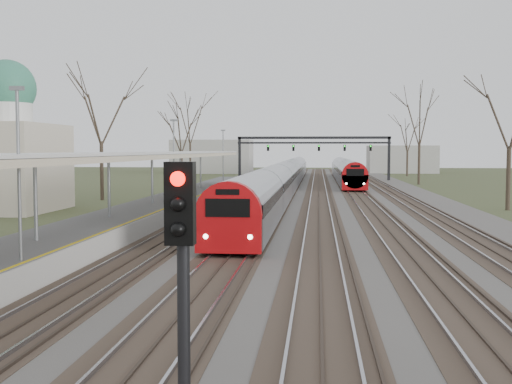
{
  "coord_description": "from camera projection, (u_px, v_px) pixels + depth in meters",
  "views": [
    {
      "loc": [
        0.89,
        -3.72,
        4.24
      ],
      "look_at": [
        -2.38,
        30.1,
        2.0
      ],
      "focal_mm": 45.0,
      "sensor_mm": 36.0,
      "label": 1
    }
  ],
  "objects": [
    {
      "name": "platform",
      "position": [
        166.0,
        207.0,
        42.14
      ],
      "size": [
        3.5,
        69.0,
        1.0
      ],
      "primitive_type": "cube",
      "color": "#9E9B93",
      "rests_on": "ground"
    },
    {
      "name": "tree_west_far",
      "position": [
        101.0,
        104.0,
        52.84
      ],
      "size": [
        5.5,
        5.5,
        11.33
      ],
      "color": "#2D231C",
      "rests_on": "ground"
    },
    {
      "name": "signal_post",
      "position": [
        182.0,
        274.0,
        7.82
      ],
      "size": [
        0.35,
        0.45,
        4.1
      ],
      "color": "black",
      "rests_on": "ground"
    },
    {
      "name": "canopy",
      "position": [
        147.0,
        155.0,
        37.43
      ],
      "size": [
        4.1,
        50.0,
        3.11
      ],
      "color": "slate",
      "rests_on": "platform"
    },
    {
      "name": "tree_east_far",
      "position": [
        510.0,
        105.0,
        43.95
      ],
      "size": [
        5.0,
        5.0,
        10.3
      ],
      "color": "#2D231C",
      "rests_on": "ground"
    },
    {
      "name": "signal_gantry",
      "position": [
        314.0,
        145.0,
        88.12
      ],
      "size": [
        21.0,
        0.59,
        6.08
      ],
      "color": "black",
      "rests_on": "ground"
    },
    {
      "name": "track_bed",
      "position": [
        311.0,
        195.0,
        58.65
      ],
      "size": [
        24.0,
        160.0,
        0.22
      ],
      "color": "#474442",
      "rests_on": "ground"
    },
    {
      "name": "train_far",
      "position": [
        345.0,
        171.0,
        84.61
      ],
      "size": [
        2.62,
        45.21,
        3.05
      ],
      "color": "#9FA2A9",
      "rests_on": "ground"
    },
    {
      "name": "train_near",
      "position": [
        286.0,
        176.0,
        68.84
      ],
      "size": [
        2.62,
        90.21,
        3.05
      ],
      "color": "#9FA2A9",
      "rests_on": "ground"
    }
  ]
}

